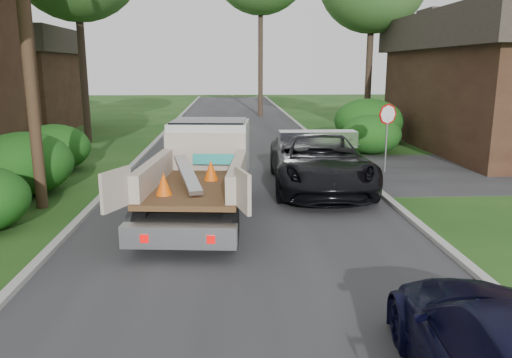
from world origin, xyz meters
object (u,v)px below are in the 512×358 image
object	(u,v)px
stop_sign	(387,123)
flatbed_truck	(205,164)
house_left_far	(4,79)
utility_pole	(24,8)
black_pickup	(319,161)

from	to	relation	value
stop_sign	flatbed_truck	xyz separation A→B (m)	(-6.25, -4.41, -0.54)
stop_sign	house_left_far	world-z (taller)	house_left_far
flatbed_truck	stop_sign	bearing A→B (deg)	40.29
utility_pole	house_left_far	bearing A→B (deg)	115.23
utility_pole	black_pickup	distance (m)	9.16
utility_pole	stop_sign	bearing A→B (deg)	20.62
stop_sign	black_pickup	world-z (taller)	stop_sign
utility_pole	house_left_far	distance (m)	18.93
flatbed_truck	black_pickup	world-z (taller)	flatbed_truck
flatbed_truck	black_pickup	distance (m)	4.09
stop_sign	house_left_far	bearing A→B (deg)	145.19
stop_sign	utility_pole	xyz separation A→B (m)	(-10.68, -4.02, 3.40)
utility_pole	black_pickup	size ratio (longest dim) A/B	1.61
utility_pole	flatbed_truck	world-z (taller)	utility_pole
house_left_far	stop_sign	bearing A→B (deg)	-34.81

